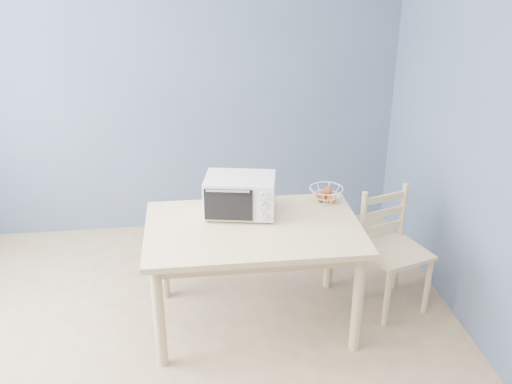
{
  "coord_description": "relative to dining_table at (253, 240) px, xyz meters",
  "views": [
    {
      "loc": [
        0.19,
        -2.55,
        2.47
      ],
      "look_at": [
        0.6,
        0.85,
        0.93
      ],
      "focal_mm": 40.0,
      "sensor_mm": 36.0,
      "label": 1
    }
  ],
  "objects": [
    {
      "name": "dining_chair",
      "position": [
        1.0,
        0.11,
        -0.22
      ],
      "size": [
        0.51,
        0.51,
        0.87
      ],
      "rotation": [
        0.0,
        0.0,
        0.31
      ],
      "color": "#E4C788",
      "rests_on": "ground"
    },
    {
      "name": "fruit_basket",
      "position": [
        0.55,
        0.31,
        0.16
      ],
      "size": [
        0.32,
        0.32,
        0.12
      ],
      "rotation": [
        0.0,
        0.0,
        -0.42
      ],
      "color": "white",
      "rests_on": "dining_table"
    },
    {
      "name": "dining_table",
      "position": [
        0.0,
        0.0,
        0.0
      ],
      "size": [
        1.4,
        0.9,
        0.75
      ],
      "color": "#E4C788",
      "rests_on": "ground"
    },
    {
      "name": "room",
      "position": [
        -0.57,
        -0.71,
        0.65
      ],
      "size": [
        4.01,
        4.51,
        2.61
      ],
      "color": "tan",
      "rests_on": "ground"
    },
    {
      "name": "toaster_oven",
      "position": [
        -0.08,
        0.19,
        0.24
      ],
      "size": [
        0.51,
        0.4,
        0.27
      ],
      "rotation": [
        0.0,
        0.0,
        -0.19
      ],
      "color": "silver",
      "rests_on": "dining_table"
    }
  ]
}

